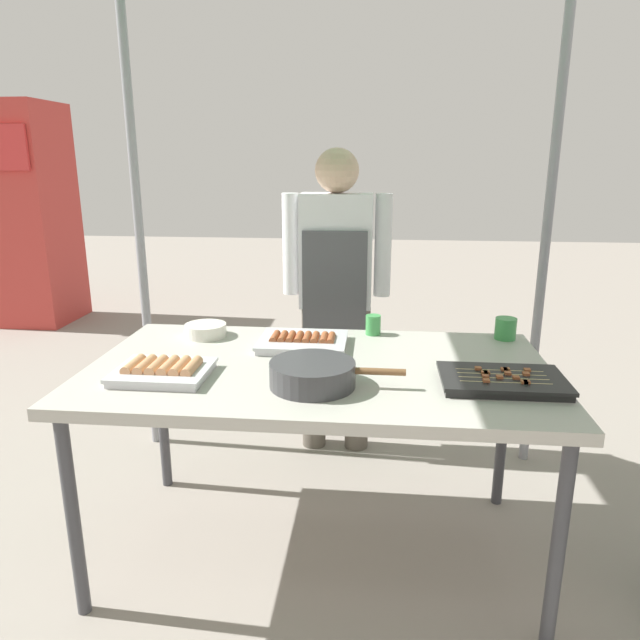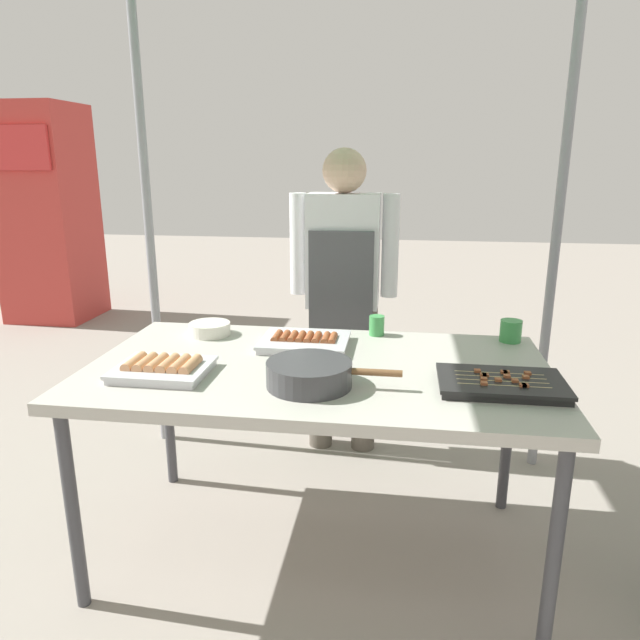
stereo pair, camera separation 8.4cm
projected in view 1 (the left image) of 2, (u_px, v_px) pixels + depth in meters
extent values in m
plane|color=gray|center=(319.00, 549.00, 2.21)|extent=(18.00, 18.00, 0.00)
cube|color=#B7B2A8|center=(319.00, 370.00, 2.02)|extent=(1.60, 0.90, 0.04)
cylinder|color=#3F3F44|center=(73.00, 517.00, 1.82)|extent=(0.04, 0.04, 0.71)
cylinder|color=#3F3F44|center=(558.00, 547.00, 1.68)|extent=(0.04, 0.04, 0.71)
cylinder|color=#3F3F44|center=(162.00, 413.00, 2.56)|extent=(0.04, 0.04, 0.71)
cylinder|color=#3F3F44|center=(503.00, 428.00, 2.42)|extent=(0.04, 0.04, 0.71)
cylinder|color=gray|center=(138.00, 217.00, 2.76)|extent=(0.04, 0.04, 2.36)
cylinder|color=gray|center=(548.00, 221.00, 2.58)|extent=(0.04, 0.04, 2.36)
cube|color=silver|center=(163.00, 374.00, 1.90)|extent=(0.29, 0.24, 0.02)
cube|color=silver|center=(163.00, 370.00, 1.90)|extent=(0.31, 0.25, 0.01)
cylinder|color=tan|center=(134.00, 365.00, 1.90)|extent=(0.04, 0.14, 0.04)
cylinder|color=tan|center=(145.00, 366.00, 1.90)|extent=(0.04, 0.14, 0.04)
cylinder|color=tan|center=(157.00, 366.00, 1.89)|extent=(0.04, 0.14, 0.04)
cylinder|color=tan|center=(168.00, 366.00, 1.89)|extent=(0.04, 0.14, 0.04)
cylinder|color=tan|center=(180.00, 367.00, 1.89)|extent=(0.04, 0.14, 0.04)
cylinder|color=tan|center=(192.00, 367.00, 1.88)|extent=(0.04, 0.14, 0.04)
cube|color=black|center=(502.00, 383.00, 1.83)|extent=(0.38, 0.24, 0.02)
cube|color=black|center=(502.00, 378.00, 1.82)|extent=(0.39, 0.25, 0.01)
cylinder|color=tan|center=(506.00, 383.00, 1.77)|extent=(0.28, 0.01, 0.01)
cube|color=#9E512D|center=(486.00, 382.00, 1.78)|extent=(0.02, 0.02, 0.02)
cube|color=#9E512D|center=(526.00, 384.00, 1.77)|extent=(0.02, 0.02, 0.02)
cube|color=#9E512D|center=(524.00, 384.00, 1.77)|extent=(0.02, 0.02, 0.02)
cylinder|color=tan|center=(504.00, 379.00, 1.81)|extent=(0.28, 0.01, 0.01)
cube|color=#9E512D|center=(485.00, 378.00, 1.81)|extent=(0.02, 0.02, 0.02)
cube|color=#9E512D|center=(499.00, 379.00, 1.81)|extent=(0.02, 0.02, 0.02)
cube|color=#9E512D|center=(516.00, 379.00, 1.80)|extent=(0.02, 0.02, 0.02)
cylinder|color=tan|center=(501.00, 375.00, 1.84)|extent=(0.28, 0.01, 0.01)
cube|color=#9E512D|center=(526.00, 376.00, 1.83)|extent=(0.02, 0.02, 0.02)
cube|color=#9E512D|center=(508.00, 375.00, 1.84)|extent=(0.02, 0.02, 0.02)
cube|color=#9E512D|center=(486.00, 374.00, 1.85)|extent=(0.02, 0.02, 0.02)
cube|color=#9E512D|center=(484.00, 374.00, 1.85)|extent=(0.02, 0.02, 0.02)
cylinder|color=tan|center=(499.00, 371.00, 1.88)|extent=(0.28, 0.01, 0.01)
cube|color=#9E512D|center=(478.00, 370.00, 1.88)|extent=(0.02, 0.02, 0.02)
cube|color=#9E512D|center=(504.00, 371.00, 1.87)|extent=(0.02, 0.02, 0.02)
cube|color=#9E512D|center=(527.00, 372.00, 1.87)|extent=(0.02, 0.02, 0.02)
cube|color=#9E512D|center=(506.00, 371.00, 1.87)|extent=(0.02, 0.02, 0.02)
cube|color=silver|center=(303.00, 344.00, 2.21)|extent=(0.32, 0.26, 0.02)
cube|color=silver|center=(303.00, 340.00, 2.21)|extent=(0.33, 0.27, 0.01)
cylinder|color=#9E512D|center=(275.00, 337.00, 2.22)|extent=(0.03, 0.11, 0.03)
cylinder|color=#9E512D|center=(283.00, 337.00, 2.21)|extent=(0.03, 0.11, 0.03)
cylinder|color=#9E512D|center=(291.00, 338.00, 2.21)|extent=(0.03, 0.11, 0.03)
cylinder|color=#9E512D|center=(299.00, 338.00, 2.21)|extent=(0.03, 0.11, 0.03)
cylinder|color=#9E512D|center=(307.00, 338.00, 2.20)|extent=(0.03, 0.11, 0.03)
cylinder|color=#9E512D|center=(315.00, 338.00, 2.20)|extent=(0.03, 0.11, 0.03)
cylinder|color=#9E512D|center=(323.00, 339.00, 2.20)|extent=(0.03, 0.11, 0.03)
cylinder|color=#9E512D|center=(331.00, 339.00, 2.20)|extent=(0.03, 0.11, 0.03)
cylinder|color=#38383A|center=(311.00, 374.00, 1.82)|extent=(0.27, 0.27, 0.08)
cylinder|color=brown|center=(380.00, 372.00, 1.79)|extent=(0.16, 0.02, 0.02)
cylinder|color=#386B33|center=(311.00, 365.00, 1.81)|extent=(0.25, 0.25, 0.01)
cylinder|color=silver|center=(206.00, 330.00, 2.34)|extent=(0.17, 0.17, 0.05)
cylinder|color=#3F994C|center=(373.00, 325.00, 2.36)|extent=(0.06, 0.06, 0.08)
cylinder|color=#3F994C|center=(506.00, 329.00, 2.30)|extent=(0.08, 0.08, 0.09)
cylinder|color=#595147|center=(314.00, 377.00, 2.93)|extent=(0.12, 0.12, 0.76)
cylinder|color=#595147|center=(357.00, 378.00, 2.91)|extent=(0.12, 0.12, 0.76)
cube|color=white|center=(337.00, 251.00, 2.75)|extent=(0.34, 0.20, 0.54)
cube|color=#4C4C51|center=(335.00, 283.00, 2.68)|extent=(0.30, 0.02, 0.48)
cylinder|color=white|center=(291.00, 244.00, 2.76)|extent=(0.08, 0.08, 0.48)
cylinder|color=white|center=(383.00, 246.00, 2.72)|extent=(0.08, 0.08, 0.48)
sphere|color=#D8B293|center=(337.00, 170.00, 2.65)|extent=(0.20, 0.20, 0.20)
cube|color=#BF3833|center=(26.00, 216.00, 5.14)|extent=(0.70, 0.66, 1.92)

